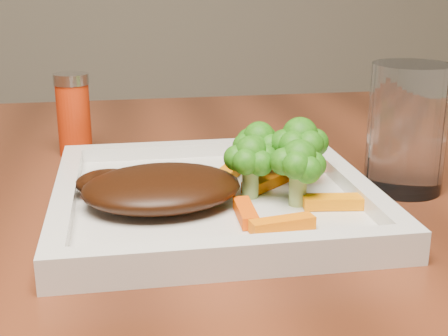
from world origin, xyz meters
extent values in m
cube|color=silver|center=(0.07, -0.14, 0.76)|extent=(0.27, 0.27, 0.01)
ellipsoid|color=black|center=(0.02, -0.15, 0.78)|extent=(0.14, 0.12, 0.03)
cube|color=orange|center=(0.11, -0.22, 0.77)|extent=(0.05, 0.02, 0.01)
cube|color=orange|center=(0.17, -0.19, 0.77)|extent=(0.06, 0.02, 0.01)
cube|color=#F14C03|center=(0.09, -0.20, 0.77)|extent=(0.01, 0.05, 0.01)
cube|color=#FA4704|center=(0.17, -0.08, 0.77)|extent=(0.05, 0.02, 0.01)
cube|color=#D86D03|center=(0.09, -0.09, 0.77)|extent=(0.04, 0.06, 0.01)
cube|color=#DC6003|center=(0.12, -0.12, 0.77)|extent=(0.05, 0.05, 0.01)
cylinder|color=#B52B0A|center=(-0.06, 0.05, 0.80)|extent=(0.04, 0.04, 0.09)
cylinder|color=silver|center=(0.25, -0.12, 0.81)|extent=(0.08, 0.08, 0.12)
camera|label=1|loc=(-0.01, -0.65, 0.95)|focal=50.00mm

